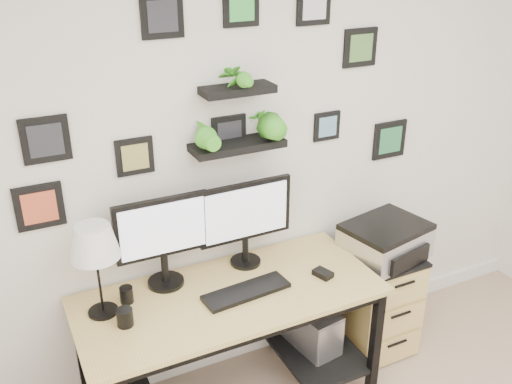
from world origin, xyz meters
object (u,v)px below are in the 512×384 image
mug (125,317)px  file_cabinet (373,298)px  desk (234,307)px  monitor_left (163,236)px  monitor_right (246,217)px  printer (385,240)px  pc_tower_grey (306,335)px  table_lamp (94,244)px

mug → file_cabinet: bearing=4.1°
desk → monitor_left: monitor_left is taller
monitor_right → printer: monitor_right is taller
monitor_right → printer: bearing=-12.0°
pc_tower_grey → file_cabinet: size_ratio=0.72×
monitor_left → table_lamp: 0.38m
desk → printer: 1.02m
monitor_right → table_lamp: monitor_right is taller
pc_tower_grey → desk: bearing=-174.8°
table_lamp → pc_tower_grey: 1.48m
desk → pc_tower_grey: desk is taller
file_cabinet → printer: bearing=-78.3°
pc_tower_grey → monitor_right: bearing=156.1°
pc_tower_grey → printer: size_ratio=0.89×
file_cabinet → mug: bearing=-175.9°
printer → pc_tower_grey: bearing=176.4°
table_lamp → file_cabinet: (1.67, -0.03, -0.81)m
table_lamp → mug: size_ratio=5.46×
mug → pc_tower_grey: mug is taller
monitor_right → monitor_left: bearing=-179.7°
mug → pc_tower_grey: (1.09, 0.10, -0.57)m
monitor_left → table_lamp: bearing=-164.5°
pc_tower_grey → mug: bearing=-174.7°
file_cabinet → printer: printer is taller
monitor_left → printer: size_ratio=0.94×
desk → mug: bearing=-174.6°
table_lamp → mug: table_lamp is taller
mug → pc_tower_grey: 1.23m
monitor_left → file_cabinet: size_ratio=0.76×
mug → printer: 1.60m
table_lamp → printer: bearing=-2.6°
pc_tower_grey → printer: bearing=-3.6°
desk → mug: (-0.59, -0.06, 0.17)m
monitor_left → mug: 0.45m
monitor_left → file_cabinet: monitor_left is taller
monitor_right → table_lamp: (-0.83, -0.10, 0.09)m
desk → table_lamp: size_ratio=3.29×
table_lamp → mug: 0.38m
file_cabinet → monitor_right: bearing=170.8°
desk → file_cabinet: bearing=3.3°
printer → table_lamp: bearing=177.4°
pc_tower_grey → file_cabinet: file_cabinet is taller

